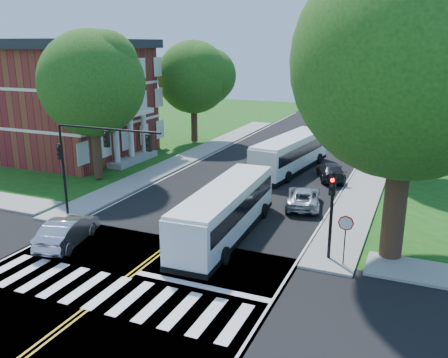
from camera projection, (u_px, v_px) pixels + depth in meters
The scene contains 24 objects.
ground at pixel (115, 288), 21.05m from camera, with size 140.00×140.00×0.00m, color #1A4D13.
road at pixel (252, 182), 36.96m from camera, with size 14.00×96.00×0.01m, color black.
cross_road at pixel (115, 287), 21.05m from camera, with size 60.00×12.00×0.01m, color black.
center_line at pixel (268, 170), 40.49m from camera, with size 0.36×70.00×0.01m, color gold.
edge_line_w at pixel (197, 162), 43.06m from camera, with size 0.12×70.00×0.01m, color silver.
edge_line_e at pixel (349, 179), 37.93m from camera, with size 0.12×70.00×0.01m, color silver.
crosswalk at pixel (108, 292), 20.60m from camera, with size 12.60×3.00×0.01m, color silver.
stop_bar at pixel (201, 286), 21.14m from camera, with size 6.60×0.40×0.01m, color silver.
sidewalk_nw at pixel (196, 153), 46.26m from camera, with size 2.60×40.00×0.15m, color gray.
sidewalk_ne at pixel (373, 171), 40.00m from camera, with size 2.60×40.00×0.15m, color gray.
tree_ne_big at pixel (410, 62), 21.31m from camera, with size 10.80×10.80×14.91m.
tree_west_near at pixel (92, 83), 35.68m from camera, with size 8.00×8.00×11.40m.
tree_west_far at pixel (193, 77), 49.78m from camera, with size 7.60×7.60×10.67m.
tree_east_mid at pixel (424, 79), 35.76m from camera, with size 8.40×8.40×11.93m.
tree_east_far at pixel (436, 79), 49.80m from camera, with size 7.20×7.20×10.34m.
brick_building at pixel (45, 98), 45.51m from camera, with size 20.00×13.00×10.80m.
signal_nw at pixel (92, 151), 27.73m from camera, with size 7.15×0.46×5.66m.
signal_ne at pixel (332, 205), 22.83m from camera, with size 0.30×0.46×4.40m.
stop_sign at pixel (346, 228), 22.38m from camera, with size 0.76×0.08×2.53m.
bus_lead at pixel (226, 210), 26.28m from camera, with size 3.03×11.15×2.86m.
bus_follow at pixel (291, 153), 39.84m from camera, with size 3.92×11.58×2.94m.
hatchback at pixel (68, 231), 25.37m from camera, with size 1.60×4.58×1.51m, color #AAACB1.
suv at pixel (303, 197), 31.31m from camera, with size 2.13×4.62×1.28m, color silver.
dark_sedan at pixel (331, 171), 37.56m from camera, with size 1.86×4.59×1.33m, color black.
Camera 1 is at (11.90, -15.47, 10.46)m, focal length 38.00 mm.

